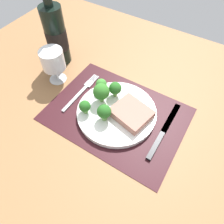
% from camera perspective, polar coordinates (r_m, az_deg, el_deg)
% --- Properties ---
extents(ground_plane, '(1.40, 1.10, 0.03)m').
position_cam_1_polar(ground_plane, '(0.67, 1.22, -1.34)').
color(ground_plane, brown).
extents(placemat, '(0.43, 0.31, 0.00)m').
position_cam_1_polar(placemat, '(0.66, 1.25, -0.52)').
color(placemat, black).
rests_on(placemat, ground_plane).
extents(plate, '(0.25, 0.25, 0.02)m').
position_cam_1_polar(plate, '(0.65, 1.26, -0.03)').
color(plate, white).
rests_on(plate, placemat).
extents(steak, '(0.13, 0.12, 0.03)m').
position_cam_1_polar(steak, '(0.63, 5.38, -0.33)').
color(steak, '#9E6B5B').
rests_on(steak, plate).
extents(broccoli_near_fork, '(0.04, 0.04, 0.06)m').
position_cam_1_polar(broccoli_near_fork, '(0.60, -2.18, 0.04)').
color(broccoli_near_fork, '#6B994C').
rests_on(broccoli_near_fork, plate).
extents(broccoli_center, '(0.04, 0.04, 0.05)m').
position_cam_1_polar(broccoli_center, '(0.66, 0.89, 6.54)').
color(broccoli_center, '#6B994C').
rests_on(broccoli_center, plate).
extents(broccoli_front_edge, '(0.04, 0.04, 0.05)m').
position_cam_1_polar(broccoli_front_edge, '(0.63, -7.53, 1.55)').
color(broccoli_front_edge, '#6B994C').
rests_on(broccoli_front_edge, plate).
extents(broccoli_near_steak, '(0.04, 0.04, 0.05)m').
position_cam_1_polar(broccoli_near_steak, '(0.68, -2.99, 7.62)').
color(broccoli_near_steak, '#6B994C').
rests_on(broccoli_near_steak, plate).
extents(broccoli_back_left, '(0.05, 0.05, 0.07)m').
position_cam_1_polar(broccoli_back_left, '(0.64, -2.97, 5.60)').
color(broccoli_back_left, '#6B994C').
rests_on(broccoli_back_left, plate).
extents(fork, '(0.02, 0.19, 0.01)m').
position_cam_1_polar(fork, '(0.72, -8.46, 5.58)').
color(fork, silver).
rests_on(fork, placemat).
extents(knife, '(0.02, 0.23, 0.01)m').
position_cam_1_polar(knife, '(0.63, 13.63, -5.93)').
color(knife, black).
rests_on(knife, placemat).
extents(wine_bottle, '(0.08, 0.08, 0.30)m').
position_cam_1_polar(wine_bottle, '(0.80, -15.22, 19.83)').
color(wine_bottle, black).
rests_on(wine_bottle, ground_plane).
extents(wine_glass, '(0.08, 0.08, 0.12)m').
position_cam_1_polar(wine_glass, '(0.73, -16.00, 13.31)').
color(wine_glass, silver).
rests_on(wine_glass, ground_plane).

